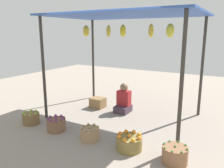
{
  "coord_description": "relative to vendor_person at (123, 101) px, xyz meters",
  "views": [
    {
      "loc": [
        2.5,
        -4.91,
        2.08
      ],
      "look_at": [
        0.0,
        -0.58,
        0.95
      ],
      "focal_mm": 36.75,
      "sensor_mm": 36.0,
      "label": 1
    }
  ],
  "objects": [
    {
      "name": "ground_plane",
      "position": [
        0.15,
        -0.28,
        -0.3
      ],
      "size": [
        14.0,
        14.0,
        0.0
      ],
      "primitive_type": "plane",
      "color": "gray"
    },
    {
      "name": "vendor_person",
      "position": [
        0.0,
        0.0,
        0.0
      ],
      "size": [
        0.36,
        0.44,
        0.78
      ],
      "color": "#443240",
      "rests_on": "ground"
    },
    {
      "name": "basket_green_chilies",
      "position": [
        1.84,
        -1.76,
        -0.16
      ],
      "size": [
        0.42,
        0.42,
        0.31
      ],
      "color": "#8E6143",
      "rests_on": "ground"
    },
    {
      "name": "basket_potatoes",
      "position": [
        0.17,
        -1.78,
        -0.17
      ],
      "size": [
        0.38,
        0.38,
        0.29
      ],
      "color": "#A6815A",
      "rests_on": "ground"
    },
    {
      "name": "basket_purple_onions",
      "position": [
        -0.71,
        -1.79,
        -0.16
      ],
      "size": [
        0.4,
        0.4,
        0.32
      ],
      "color": "brown",
      "rests_on": "ground"
    },
    {
      "name": "market_stall_structure",
      "position": [
        0.15,
        -0.28,
        2.0
      ],
      "size": [
        3.56,
        2.39,
        2.49
      ],
      "color": "#38332D",
      "rests_on": "ground"
    },
    {
      "name": "wooden_crate_near_vendor",
      "position": [
        -0.8,
        -0.03,
        -0.16
      ],
      "size": [
        0.38,
        0.34,
        0.28
      ],
      "primitive_type": "cube",
      "color": "olive",
      "rests_on": "ground"
    },
    {
      "name": "basket_oranges",
      "position": [
        1.02,
        -1.75,
        -0.17
      ],
      "size": [
        0.47,
        0.47,
        0.31
      ],
      "color": "olive",
      "rests_on": "ground"
    },
    {
      "name": "basket_limes",
      "position": [
        -1.49,
        -1.8,
        -0.17
      ],
      "size": [
        0.38,
        0.38,
        0.3
      ],
      "color": "brown",
      "rests_on": "ground"
    }
  ]
}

